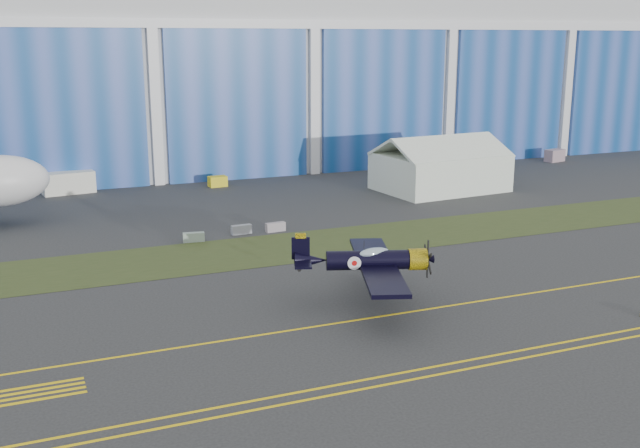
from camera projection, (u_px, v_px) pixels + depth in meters
name	position (u px, v px, depth m)	size (l,w,h in m)	color
ground	(289.00, 303.00, 54.27)	(260.00, 260.00, 0.00)	#313333
grass_median	(235.00, 253.00, 66.82)	(260.00, 10.00, 0.02)	#475128
hangar	(127.00, 64.00, 115.05)	(220.00, 45.70, 30.00)	silver
taxiway_centreline	(315.00, 327.00, 49.79)	(200.00, 0.20, 0.02)	yellow
edge_line_near	(380.00, 386.00, 41.27)	(80.00, 0.20, 0.02)	yellow
edge_line_far	(372.00, 378.00, 42.17)	(80.00, 0.20, 0.02)	yellow
hold_short_ladder	(28.00, 394.00, 40.31)	(6.00, 2.40, 0.02)	yellow
warbird	(368.00, 260.00, 53.33)	(15.23, 16.69, 4.08)	black
tent	(440.00, 163.00, 94.20)	(16.03, 12.39, 7.01)	silver
shipping_container	(68.00, 183.00, 92.62)	(6.17, 2.47, 2.67)	white
tug	(218.00, 181.00, 97.08)	(2.31, 1.45, 1.35)	yellow
gse_box	(555.00, 155.00, 117.00)	(3.13, 1.67, 1.88)	gray
barrier_a	(194.00, 237.00, 70.54)	(2.00, 0.60, 0.90)	#899F91
barrier_b	(241.00, 229.00, 73.42)	(2.00, 0.60, 0.90)	gray
barrier_c	(275.00, 227.00, 74.39)	(2.00, 0.60, 0.90)	gray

